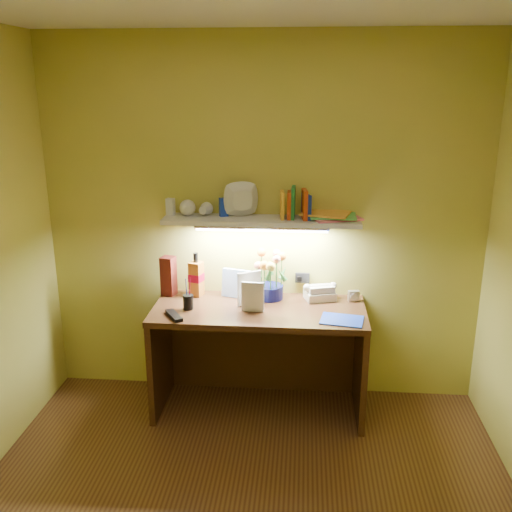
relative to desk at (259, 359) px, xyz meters
The scene contains 13 objects.
desk is the anchor object (origin of this frame).
flower_bouquet 0.57m from the desk, 72.54° to the left, with size 0.21×0.21×0.33m, color #090C3E, non-canonical shape.
telephone 0.62m from the desk, 25.60° to the left, with size 0.20×0.15×0.12m, color silver, non-canonical shape.
desk_clock 0.77m from the desk, 16.08° to the left, with size 0.07×0.04×0.07m, color silver.
whisky_bottle 0.72m from the desk, 156.13° to the left, with size 0.08×0.08×0.31m, color #BE691F, non-canonical shape.
whisky_box 0.85m from the desk, 162.88° to the left, with size 0.09×0.09×0.27m, color #5A1914.
pen_cup 0.65m from the desk, behind, with size 0.07×0.07×0.16m, color black.
art_card 0.54m from the desk, 132.09° to the left, with size 0.20×0.04×0.20m, color white, non-canonical shape.
tv_remote 0.68m from the desk, 159.56° to the right, with size 0.05×0.19×0.02m, color black.
blue_folder 0.67m from the desk, 16.74° to the right, with size 0.26×0.19×0.01m, color blue.
desk_book_a 0.51m from the desk, behind, with size 0.17×0.02×0.23m, color beige.
desk_book_b 0.49m from the desk, 152.45° to the right, with size 0.15×0.02×0.20m, color silver.
wall_shelf 0.97m from the desk, 83.71° to the left, with size 1.32×0.34×0.24m.
Camera 1 is at (0.28, -2.27, 2.17)m, focal length 40.00 mm.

